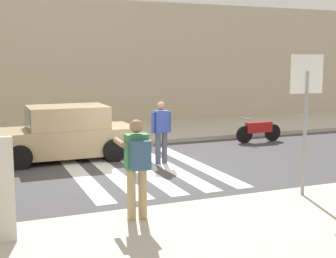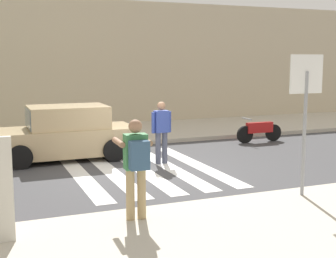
# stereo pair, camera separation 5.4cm
# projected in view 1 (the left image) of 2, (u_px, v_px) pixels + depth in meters

# --- Properties ---
(ground_plane) EXTENTS (120.00, 120.00, 0.00)m
(ground_plane) POSITION_uv_depth(u_px,v_px,m) (144.00, 171.00, 12.09)
(ground_plane) COLOR #424244
(sidewalk_far) EXTENTS (60.00, 4.80, 0.14)m
(sidewalk_far) POSITION_uv_depth(u_px,v_px,m) (91.00, 135.00, 17.57)
(sidewalk_far) COLOR beige
(sidewalk_far) RESTS_ON ground
(building_facade_far) EXTENTS (56.00, 4.00, 5.37)m
(building_facade_far) POSITION_uv_depth(u_px,v_px,m) (68.00, 64.00, 21.22)
(building_facade_far) COLOR beige
(building_facade_far) RESTS_ON ground
(crosswalk_stripe_0) EXTENTS (0.44, 5.20, 0.01)m
(crosswalk_stripe_0) POSITION_uv_depth(u_px,v_px,m) (81.00, 175.00, 11.67)
(crosswalk_stripe_0) COLOR silver
(crosswalk_stripe_0) RESTS_ON ground
(crosswalk_stripe_1) EXTENTS (0.44, 5.20, 0.01)m
(crosswalk_stripe_1) POSITION_uv_depth(u_px,v_px,m) (112.00, 172.00, 11.97)
(crosswalk_stripe_1) COLOR silver
(crosswalk_stripe_1) RESTS_ON ground
(crosswalk_stripe_2) EXTENTS (0.44, 5.20, 0.01)m
(crosswalk_stripe_2) POSITION_uv_depth(u_px,v_px,m) (141.00, 169.00, 12.27)
(crosswalk_stripe_2) COLOR silver
(crosswalk_stripe_2) RESTS_ON ground
(crosswalk_stripe_3) EXTENTS (0.44, 5.20, 0.01)m
(crosswalk_stripe_3) POSITION_uv_depth(u_px,v_px,m) (169.00, 167.00, 12.57)
(crosswalk_stripe_3) COLOR silver
(crosswalk_stripe_3) RESTS_ON ground
(crosswalk_stripe_4) EXTENTS (0.44, 5.20, 0.01)m
(crosswalk_stripe_4) POSITION_uv_depth(u_px,v_px,m) (196.00, 164.00, 12.87)
(crosswalk_stripe_4) COLOR silver
(crosswalk_stripe_4) RESTS_ON ground
(stop_sign) EXTENTS (0.76, 0.08, 2.82)m
(stop_sign) POSITION_uv_depth(u_px,v_px,m) (306.00, 93.00, 9.20)
(stop_sign) COLOR gray
(stop_sign) RESTS_ON sidewalk_near
(photographer_with_backpack) EXTENTS (0.61, 0.86, 1.72)m
(photographer_with_backpack) POSITION_uv_depth(u_px,v_px,m) (137.00, 161.00, 7.87)
(photographer_with_backpack) COLOR tan
(photographer_with_backpack) RESTS_ON sidewalk_near
(pedestrian_crossing) EXTENTS (0.58, 0.26, 1.72)m
(pedestrian_crossing) POSITION_uv_depth(u_px,v_px,m) (161.00, 129.00, 12.85)
(pedestrian_crossing) COLOR #474C60
(pedestrian_crossing) RESTS_ON ground
(parked_car_tan) EXTENTS (4.10, 1.92, 1.55)m
(parked_car_tan) POSITION_uv_depth(u_px,v_px,m) (64.00, 134.00, 13.48)
(parked_car_tan) COLOR tan
(parked_car_tan) RESTS_ON ground
(motorcycle) EXTENTS (1.76, 0.60, 0.87)m
(motorcycle) POSITION_uv_depth(u_px,v_px,m) (259.00, 130.00, 16.34)
(motorcycle) COLOR black
(motorcycle) RESTS_ON ground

